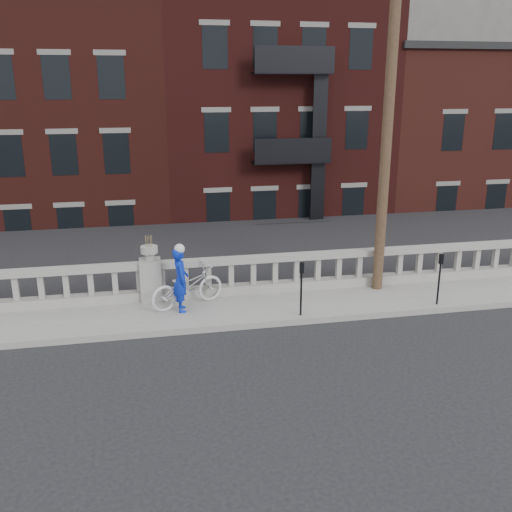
{
  "coord_description": "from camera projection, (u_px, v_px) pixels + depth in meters",
  "views": [
    {
      "loc": [
        -0.07,
        -10.42,
        5.68
      ],
      "look_at": [
        2.67,
        3.2,
        1.42
      ],
      "focal_mm": 40.0,
      "sensor_mm": 36.0,
      "label": 1
    }
  ],
  "objects": [
    {
      "name": "balustrade",
      "position": [
        151.0,
        282.0,
        14.96
      ],
      "size": [
        28.0,
        0.34,
        1.03
      ],
      "color": "gray",
      "rests_on": "sidewalk"
    },
    {
      "name": "lower_level",
      "position": [
        151.0,
        138.0,
        32.38
      ],
      "size": [
        80.0,
        44.0,
        20.8
      ],
      "color": "#605E59",
      "rests_on": "ground"
    },
    {
      "name": "parking_meter_d",
      "position": [
        301.0,
        283.0,
        13.85
      ],
      "size": [
        0.1,
        0.09,
        1.36
      ],
      "color": "black",
      "rests_on": "sidewalk"
    },
    {
      "name": "planter_pedestal",
      "position": [
        151.0,
        275.0,
        14.91
      ],
      "size": [
        0.55,
        0.55,
        1.76
      ],
      "color": "gray",
      "rests_on": "sidewalk"
    },
    {
      "name": "sidewalk",
      "position": [
        153.0,
        316.0,
        14.24
      ],
      "size": [
        32.0,
        2.2,
        0.15
      ],
      "primitive_type": "cube",
      "color": "gray",
      "rests_on": "ground"
    },
    {
      "name": "ground",
      "position": [
        157.0,
        377.0,
        11.45
      ],
      "size": [
        120.0,
        120.0,
        0.0
      ],
      "primitive_type": "plane",
      "color": "black",
      "rests_on": "ground"
    },
    {
      "name": "utility_pole",
      "position": [
        389.0,
        100.0,
        14.45
      ],
      "size": [
        1.6,
        0.28,
        10.0
      ],
      "color": "#422D1E",
      "rests_on": "sidewalk"
    },
    {
      "name": "bicycle",
      "position": [
        187.0,
        286.0,
        14.54
      ],
      "size": [
        2.13,
        1.45,
        1.06
      ],
      "primitive_type": "imported",
      "rotation": [
        0.0,
        0.0,
        1.98
      ],
      "color": "silver",
      "rests_on": "sidewalk"
    },
    {
      "name": "cyclist",
      "position": [
        181.0,
        280.0,
        14.16
      ],
      "size": [
        0.42,
        0.61,
        1.63
      ],
      "primitive_type": "imported",
      "rotation": [
        0.0,
        0.0,
        1.62
      ],
      "color": "#0B26B3",
      "rests_on": "sidewalk"
    },
    {
      "name": "parking_meter_e",
      "position": [
        440.0,
        273.0,
        14.54
      ],
      "size": [
        0.1,
        0.09,
        1.36
      ],
      "color": "black",
      "rests_on": "sidewalk"
    }
  ]
}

